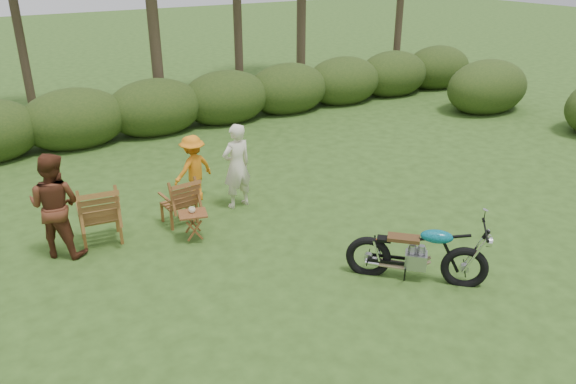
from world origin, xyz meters
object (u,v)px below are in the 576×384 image
cup (192,210)px  child (196,200)px  adult_b (64,253)px  side_table (194,226)px  motorcycle (414,278)px  lawn_chair_left (103,241)px  lawn_chair_right (180,222)px  adult_a (238,206)px

cup → child: bearing=66.5°
cup → adult_b: size_ratio=0.07×
side_table → child: 1.61m
motorcycle → side_table: 3.60m
side_table → cup: bearing=81.8°
adult_b → motorcycle: bearing=-179.1°
lawn_chair_left → cup: size_ratio=9.46×
lawn_chair_right → child: (0.60, 0.74, 0.00)m
lawn_chair_right → cup: 0.87m
motorcycle → lawn_chair_right: (-2.24, 3.50, 0.00)m
lawn_chair_left → cup: cup is taller
motorcycle → adult_b: (-4.22, 3.44, 0.00)m
adult_b → child: adult_b is taller
lawn_chair_right → side_table: size_ratio=1.80×
child → adult_a: bearing=115.7°
child → side_table: bearing=51.0°
child → adult_b: bearing=1.8°
side_table → adult_a: (1.21, 0.80, -0.24)m
motorcycle → cup: 3.64m
side_table → cup: (0.00, 0.02, 0.28)m
motorcycle → cup: cup is taller
lawn_chair_right → child: size_ratio=0.68×
lawn_chair_left → adult_b: 0.64m
cup → adult_a: 1.53m
cup → adult_b: 2.12m
motorcycle → side_table: (-2.27, 2.78, 0.24)m
cup → lawn_chair_left: bearing=151.3°
cup → adult_b: bearing=162.0°
lawn_chair_right → adult_b: size_ratio=0.52×
lawn_chair_left → adult_b: bearing=15.7°
cup → adult_a: adult_a is taller
lawn_chair_right → child: child is taller
adult_b → adult_a: bearing=-137.3°
lawn_chair_left → cup: 1.59m
lawn_chair_left → adult_a: 2.52m
adult_b → child: 2.70m
side_table → adult_b: size_ratio=0.29×
cup → adult_a: bearing=32.8°
lawn_chair_right → child: 0.96m
lawn_chair_right → adult_a: 1.18m
motorcycle → adult_a: (-1.06, 3.58, 0.00)m
side_table → adult_a: bearing=33.5°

